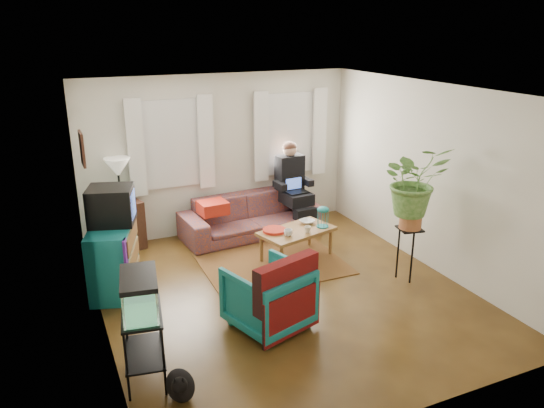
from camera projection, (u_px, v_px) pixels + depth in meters
name	position (u px, v px, depth m)	size (l,w,h in m)	color
floor	(284.00, 293.00, 6.92)	(4.50, 5.00, 0.01)	#4F2B14
ceiling	(286.00, 91.00, 6.08)	(4.50, 5.00, 0.01)	white
wall_back	(220.00, 155.00, 8.66)	(4.50, 0.01, 2.60)	silver
wall_front	(416.00, 285.00, 4.34)	(4.50, 0.01, 2.60)	silver
wall_left	(94.00, 225.00, 5.63)	(0.01, 5.00, 2.60)	silver
wall_right	(431.00, 178.00, 7.37)	(0.01, 5.00, 2.60)	silver
window_left	(171.00, 144.00, 8.25)	(1.08, 0.04, 1.38)	white
window_right	(289.00, 133.00, 9.04)	(1.08, 0.04, 1.38)	white
curtains_left	(172.00, 145.00, 8.18)	(1.36, 0.06, 1.50)	white
curtains_right	(291.00, 134.00, 8.98)	(1.36, 0.06, 1.50)	white
picture_frame	(83.00, 149.00, 6.17)	(0.04, 0.32, 0.40)	#3D2616
area_rug	(272.00, 263.00, 7.76)	(2.00, 1.60, 0.01)	brown
sofa	(250.00, 210.00, 8.68)	(2.25, 0.89, 0.88)	brown
seated_person	(293.00, 189.00, 8.97)	(0.56, 0.69, 1.34)	black
side_table	(123.00, 225.00, 8.19)	(0.52, 0.52, 0.76)	#3F2E17
table_lamp	(119.00, 181.00, 7.96)	(0.39, 0.39, 0.69)	white
dresser	(113.00, 258.00, 6.86)	(0.50, 1.00, 0.90)	#105762
crt_tv	(111.00, 205.00, 6.73)	(0.55, 0.50, 0.48)	black
aquarium_stand	(144.00, 346.00, 5.13)	(0.37, 0.67, 0.75)	black
aquarium	(140.00, 294.00, 4.95)	(0.33, 0.61, 0.39)	#7FD899
black_cat	(180.00, 383.00, 4.92)	(0.26, 0.40, 0.34)	black
armchair	(268.00, 294.00, 6.03)	(0.81, 0.76, 0.83)	#105B64
serape_throw	(288.00, 290.00, 5.75)	(0.84, 0.19, 0.69)	#9E0A0A
coffee_table	(296.00, 244.00, 7.86)	(1.10, 0.60, 0.46)	brown
cup_a	(288.00, 233.00, 7.55)	(0.12, 0.12, 0.10)	white
cup_b	(308.00, 229.00, 7.67)	(0.10, 0.10, 0.09)	beige
bowl	(307.00, 222.00, 8.03)	(0.22, 0.22, 0.05)	white
snack_tray	(274.00, 230.00, 7.71)	(0.34, 0.34, 0.04)	#B21414
birdcage	(323.00, 217.00, 7.85)	(0.18, 0.18, 0.32)	#115B6B
plant_stand	(407.00, 254.00, 7.18)	(0.32, 0.32, 0.75)	black
potted_plant	(413.00, 191.00, 6.90)	(0.85, 0.74, 0.95)	#599947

